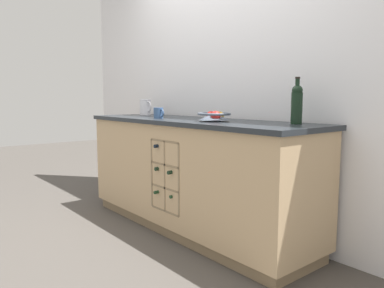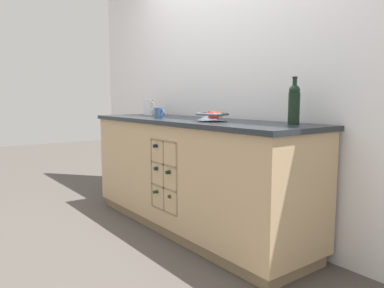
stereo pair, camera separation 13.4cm
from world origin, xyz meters
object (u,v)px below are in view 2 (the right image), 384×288
at_px(fruit_bowl, 213,116).
at_px(standing_wine_bottle, 294,103).
at_px(ceramic_mug, 159,113).
at_px(white_pitcher, 149,107).

bearing_deg(fruit_bowl, standing_wine_bottle, 22.15).
height_order(fruit_bowl, ceramic_mug, ceramic_mug).
xyz_separation_m(white_pitcher, ceramic_mug, (0.63, -0.26, -0.04)).
relative_size(fruit_bowl, white_pitcher, 1.45).
bearing_deg(white_pitcher, ceramic_mug, -22.63).
bearing_deg(white_pitcher, standing_wine_bottle, 1.61).
bearing_deg(ceramic_mug, white_pitcher, 157.37).
bearing_deg(standing_wine_bottle, ceramic_mug, -165.09).
bearing_deg(ceramic_mug, standing_wine_bottle, 14.91).
distance_m(ceramic_mug, standing_wine_bottle, 1.22).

